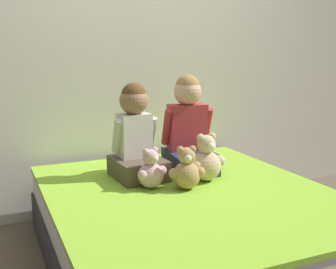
{
  "coord_description": "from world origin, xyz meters",
  "views": [
    {
      "loc": [
        -1.06,
        -2.12,
        1.24
      ],
      "look_at": [
        0.0,
        0.32,
        0.72
      ],
      "focal_mm": 45.0,
      "sensor_mm": 36.0,
      "label": 1
    }
  ],
  "objects_px": {
    "child_on_right": "(188,130)",
    "teddy_bear_held_by_left_child": "(151,171)",
    "child_on_left": "(136,137)",
    "teddy_bear_between_children": "(186,171)",
    "teddy_bear_held_by_right_child": "(206,161)",
    "bed": "(189,226)"
  },
  "relations": [
    {
      "from": "teddy_bear_between_children",
      "to": "child_on_left",
      "type": "bearing_deg",
      "value": 131.25
    },
    {
      "from": "child_on_left",
      "to": "teddy_bear_between_children",
      "type": "distance_m",
      "value": 0.43
    },
    {
      "from": "child_on_left",
      "to": "teddy_bear_held_by_left_child",
      "type": "xyz_separation_m",
      "value": [
        0.0,
        -0.26,
        -0.16
      ]
    },
    {
      "from": "child_on_right",
      "to": "teddy_bear_held_by_left_child",
      "type": "xyz_separation_m",
      "value": [
        -0.37,
        -0.26,
        -0.18
      ]
    },
    {
      "from": "teddy_bear_held_by_right_child",
      "to": "teddy_bear_between_children",
      "type": "height_order",
      "value": "teddy_bear_held_by_right_child"
    },
    {
      "from": "teddy_bear_held_by_left_child",
      "to": "bed",
      "type": "bearing_deg",
      "value": -54.13
    },
    {
      "from": "teddy_bear_held_by_left_child",
      "to": "child_on_left",
      "type": "bearing_deg",
      "value": 73.41
    },
    {
      "from": "child_on_right",
      "to": "bed",
      "type": "bearing_deg",
      "value": -109.82
    },
    {
      "from": "bed",
      "to": "child_on_left",
      "type": "height_order",
      "value": "child_on_left"
    },
    {
      "from": "child_on_right",
      "to": "teddy_bear_between_children",
      "type": "bearing_deg",
      "value": -112.5
    },
    {
      "from": "child_on_left",
      "to": "teddy_bear_held_by_right_child",
      "type": "distance_m",
      "value": 0.48
    },
    {
      "from": "child_on_right",
      "to": "teddy_bear_between_children",
      "type": "xyz_separation_m",
      "value": [
        -0.19,
        -0.36,
        -0.17
      ]
    },
    {
      "from": "child_on_left",
      "to": "teddy_bear_between_children",
      "type": "bearing_deg",
      "value": -66.16
    },
    {
      "from": "bed",
      "to": "child_on_right",
      "type": "relative_size",
      "value": 2.85
    },
    {
      "from": "teddy_bear_held_by_right_child",
      "to": "child_on_right",
      "type": "bearing_deg",
      "value": 82.75
    },
    {
      "from": "child_on_right",
      "to": "teddy_bear_held_by_left_child",
      "type": "relative_size",
      "value": 2.65
    },
    {
      "from": "bed",
      "to": "teddy_bear_held_by_left_child",
      "type": "height_order",
      "value": "teddy_bear_held_by_left_child"
    },
    {
      "from": "child_on_right",
      "to": "teddy_bear_held_by_right_child",
      "type": "relative_size",
      "value": 2.14
    },
    {
      "from": "bed",
      "to": "child_on_left",
      "type": "xyz_separation_m",
      "value": [
        -0.19,
        0.4,
        0.48
      ]
    },
    {
      "from": "child_on_left",
      "to": "teddy_bear_between_children",
      "type": "height_order",
      "value": "child_on_left"
    },
    {
      "from": "bed",
      "to": "child_on_left",
      "type": "distance_m",
      "value": 0.65
    },
    {
      "from": "child_on_left",
      "to": "child_on_right",
      "type": "xyz_separation_m",
      "value": [
        0.38,
        0.0,
        0.02
      ]
    }
  ]
}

